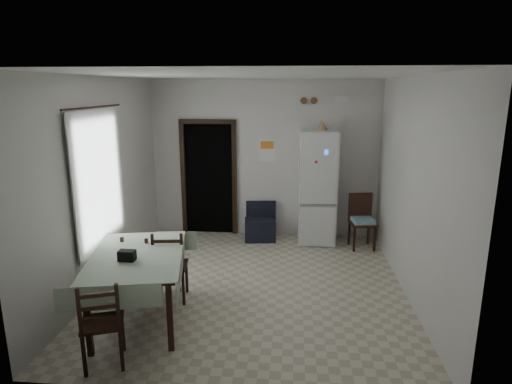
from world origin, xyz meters
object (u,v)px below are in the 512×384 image
object	(u,v)px
dining_chair_near_head	(102,322)
fridge	(317,187)
dining_table	(139,287)
dining_chair_far_left	(142,266)
navy_seat	(260,222)
dining_chair_far_right	(171,264)
corner_chair	(362,222)

from	to	relation	value
dining_chair_near_head	fridge	bearing A→B (deg)	-140.99
dining_table	dining_chair_far_left	distance (m)	0.59
fridge	dining_chair_near_head	bearing A→B (deg)	-122.92
navy_seat	dining_chair_far_right	xyz separation A→B (m)	(-0.98, -2.42, 0.15)
corner_chair	dining_chair_near_head	bearing A→B (deg)	-139.19
navy_seat	dining_chair_far_right	distance (m)	2.61
dining_chair_near_head	corner_chair	bearing A→B (deg)	-151.03
dining_chair_far_right	dining_chair_near_head	distance (m)	1.44
dining_chair_far_left	dining_table	bearing A→B (deg)	110.86
dining_table	dining_chair_near_head	world-z (taller)	dining_chair_near_head
fridge	dining_chair_far_left	distance (m)	3.45
fridge	dining_chair_far_right	distance (m)	3.19
navy_seat	corner_chair	size ratio (longest dim) A/B	0.71
fridge	dining_table	bearing A→B (deg)	-129.15
navy_seat	dining_table	bearing A→B (deg)	-118.83
dining_chair_far_left	dining_chair_far_right	xyz separation A→B (m)	(0.40, -0.02, 0.04)
navy_seat	dining_chair_far_left	distance (m)	2.77
navy_seat	dining_table	world-z (taller)	dining_table
dining_chair_far_right	dining_chair_near_head	bearing A→B (deg)	70.81
corner_chair	dining_chair_near_head	xyz separation A→B (m)	(-3.08, -3.54, -0.00)
fridge	navy_seat	xyz separation A→B (m)	(-1.03, 0.00, -0.68)
corner_chair	dining_table	size ratio (longest dim) A/B	0.59
fridge	dining_chair_near_head	xyz separation A→B (m)	(-2.30, -3.83, -0.54)
dining_table	dining_chair_near_head	distance (m)	0.88
fridge	dining_chair_far_left	bearing A→B (deg)	-137.14
dining_chair_far_left	fridge	bearing A→B (deg)	-131.04
navy_seat	dining_chair_far_left	bearing A→B (deg)	-126.49
fridge	corner_chair	world-z (taller)	fridge
corner_chair	dining_chair_far_left	xyz separation A→B (m)	(-3.20, -2.10, -0.03)
corner_chair	dining_chair_far_right	bearing A→B (deg)	-150.80
navy_seat	corner_chair	world-z (taller)	corner_chair
fridge	corner_chair	size ratio (longest dim) A/B	2.13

